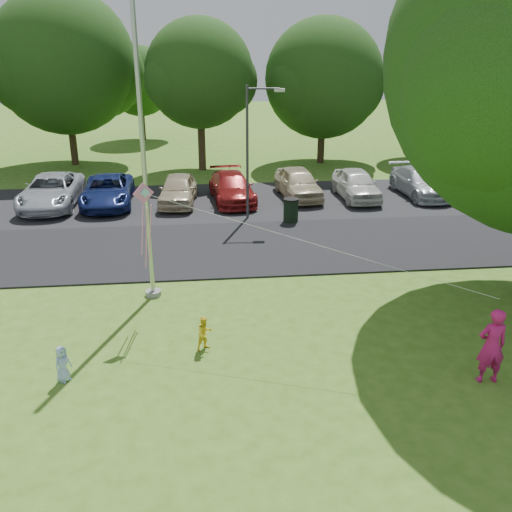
{
  "coord_description": "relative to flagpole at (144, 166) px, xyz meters",
  "views": [
    {
      "loc": [
        -2.01,
        -11.67,
        7.76
      ],
      "look_at": [
        -0.33,
        4.0,
        1.6
      ],
      "focal_mm": 40.0,
      "sensor_mm": 36.0,
      "label": 1
    }
  ],
  "objects": [
    {
      "name": "parking_strip",
      "position": [
        3.5,
        10.5,
        -4.14
      ],
      "size": [
        42.0,
        7.0,
        0.06
      ],
      "primitive_type": "cube",
      "color": "black",
      "rests_on": "ground"
    },
    {
      "name": "flagpole",
      "position": [
        0.0,
        0.0,
        0.0
      ],
      "size": [
        0.5,
        0.5,
        10.0
      ],
      "color": "#B7BABF",
      "rests_on": "ground"
    },
    {
      "name": "street_lamp",
      "position": [
        3.96,
        7.66,
        -0.69
      ],
      "size": [
        1.63,
        0.26,
        5.79
      ],
      "rotation": [
        0.0,
        0.0,
        -0.06
      ],
      "color": "#3F3F44",
      "rests_on": "ground"
    },
    {
      "name": "parked_cars",
      "position": [
        2.48,
        10.48,
        -3.4
      ],
      "size": [
        20.47,
        5.32,
        1.48
      ],
      "color": "#B2B7BF",
      "rests_on": "ground"
    },
    {
      "name": "child_blue",
      "position": [
        -1.83,
        -4.6,
        -3.71
      ],
      "size": [
        0.49,
        0.53,
        0.91
      ],
      "primitive_type": "imported",
      "rotation": [
        0.0,
        0.0,
        0.97
      ],
      "color": "#A0BAF6",
      "rests_on": "ground"
    },
    {
      "name": "horizon_trees",
      "position": [
        7.56,
        28.88,
        0.14
      ],
      "size": [
        77.46,
        7.2,
        7.02
      ],
      "color": "#332316",
      "rests_on": "ground"
    },
    {
      "name": "woman",
      "position": [
        8.21,
        -5.69,
        -3.21
      ],
      "size": [
        0.71,
        0.47,
        1.91
      ],
      "primitive_type": "imported",
      "rotation": [
        0.0,
        0.0,
        3.12
      ],
      "color": "#CB1B6F",
      "rests_on": "ground"
    },
    {
      "name": "child_yellow",
      "position": [
        1.56,
        -3.49,
        -3.7
      ],
      "size": [
        0.57,
        0.53,
        0.94
      ],
      "primitive_type": "imported",
      "rotation": [
        0.0,
        0.0,
        0.51
      ],
      "color": "yellow",
      "rests_on": "ground"
    },
    {
      "name": "ground",
      "position": [
        3.5,
        -5.0,
        -4.17
      ],
      "size": [
        120.0,
        120.0,
        0.0
      ],
      "primitive_type": "plane",
      "color": "#416F1D",
      "rests_on": "ground"
    },
    {
      "name": "trash_can",
      "position": [
        5.56,
        6.94,
        -3.62
      ],
      "size": [
        0.69,
        0.69,
        1.09
      ],
      "rotation": [
        0.0,
        0.0,
        -0.16
      ],
      "color": "black",
      "rests_on": "ground"
    },
    {
      "name": "park_road",
      "position": [
        3.5,
        4.0,
        -4.14
      ],
      "size": [
        60.0,
        6.0,
        0.06
      ],
      "primitive_type": "cube",
      "color": "black",
      "rests_on": "ground"
    },
    {
      "name": "kite",
      "position": [
        0.35,
        -1.75,
        -0.87
      ],
      "size": [
        8.42,
        4.35,
        2.56
      ],
      "rotation": [
        0.0,
        0.0,
        0.36
      ],
      "color": "pink",
      "rests_on": "ground"
    },
    {
      "name": "tree_row",
      "position": [
        5.09,
        19.23,
        1.55
      ],
      "size": [
        64.35,
        11.94,
        10.88
      ],
      "color": "#332316",
      "rests_on": "ground"
    }
  ]
}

